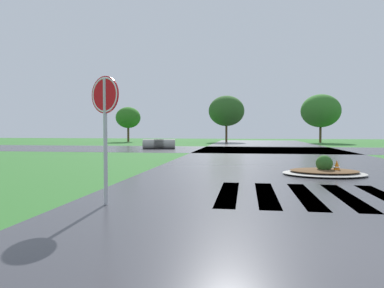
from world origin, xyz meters
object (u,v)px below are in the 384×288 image
(traffic_cone, at_px, (337,168))
(drainage_pipe_stack, at_px, (159,144))
(stop_sign, at_px, (105,109))
(median_island, at_px, (324,171))

(traffic_cone, bearing_deg, drainage_pipe_stack, 122.62)
(stop_sign, relative_size, median_island, 0.95)
(stop_sign, height_order, median_island, stop_sign)
(drainage_pipe_stack, height_order, traffic_cone, drainage_pipe_stack)
(median_island, xyz_separation_m, traffic_cone, (0.39, -0.09, 0.12))
(traffic_cone, bearing_deg, median_island, 167.41)
(stop_sign, bearing_deg, traffic_cone, 68.26)
(median_island, relative_size, drainage_pipe_stack, 1.01)
(stop_sign, bearing_deg, median_island, 70.66)
(traffic_cone, bearing_deg, stop_sign, -136.22)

